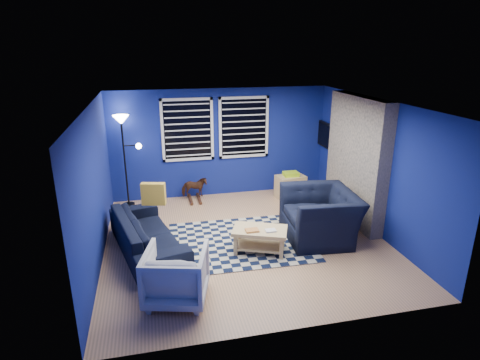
# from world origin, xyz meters

# --- Properties ---
(floor) EXTENTS (5.00, 5.00, 0.00)m
(floor) POSITION_xyz_m (0.00, 0.00, 0.00)
(floor) COLOR tan
(floor) RESTS_ON ground
(ceiling) EXTENTS (5.00, 5.00, 0.00)m
(ceiling) POSITION_xyz_m (0.00, 0.00, 2.50)
(ceiling) COLOR white
(ceiling) RESTS_ON wall_back
(wall_back) EXTENTS (5.00, 0.00, 5.00)m
(wall_back) POSITION_xyz_m (0.00, 2.50, 1.25)
(wall_back) COLOR navy
(wall_back) RESTS_ON floor
(wall_left) EXTENTS (0.00, 5.00, 5.00)m
(wall_left) POSITION_xyz_m (-2.50, 0.00, 1.25)
(wall_left) COLOR navy
(wall_left) RESTS_ON floor
(wall_right) EXTENTS (0.00, 5.00, 5.00)m
(wall_right) POSITION_xyz_m (2.50, 0.00, 1.25)
(wall_right) COLOR navy
(wall_right) RESTS_ON floor
(fireplace) EXTENTS (0.65, 2.00, 2.50)m
(fireplace) POSITION_xyz_m (2.36, 0.50, 1.20)
(fireplace) COLOR gray
(fireplace) RESTS_ON floor
(window_left) EXTENTS (1.17, 0.06, 1.42)m
(window_left) POSITION_xyz_m (-0.75, 2.46, 1.60)
(window_left) COLOR black
(window_left) RESTS_ON wall_back
(window_right) EXTENTS (1.17, 0.06, 1.42)m
(window_right) POSITION_xyz_m (0.55, 2.46, 1.60)
(window_right) COLOR black
(window_right) RESTS_ON wall_back
(tv) EXTENTS (0.07, 1.00, 0.58)m
(tv) POSITION_xyz_m (2.45, 2.00, 1.40)
(tv) COLOR black
(tv) RESTS_ON wall_right
(rug) EXTENTS (2.54, 2.06, 0.02)m
(rug) POSITION_xyz_m (-0.11, -0.04, 0.01)
(rug) COLOR black
(rug) RESTS_ON floor
(sofa) EXTENTS (2.39, 1.39, 0.66)m
(sofa) POSITION_xyz_m (-1.74, -0.03, 0.33)
(sofa) COLOR black
(sofa) RESTS_ON floor
(armchair_big) EXTENTS (1.47, 1.30, 0.90)m
(armchair_big) POSITION_xyz_m (1.36, -0.19, 0.45)
(armchair_big) COLOR black
(armchair_big) RESTS_ON floor
(armchair_bent) EXTENTS (1.03, 1.04, 0.78)m
(armchair_bent) POSITION_xyz_m (-1.36, -1.53, 0.39)
(armchair_bent) COLOR gray
(armchair_bent) RESTS_ON floor
(rocking_horse) EXTENTS (0.32, 0.60, 0.49)m
(rocking_horse) POSITION_xyz_m (-0.68, 2.20, 0.31)
(rocking_horse) COLOR #492F17
(rocking_horse) RESTS_ON floor
(coffee_table) EXTENTS (1.05, 0.83, 0.46)m
(coffee_table) POSITION_xyz_m (0.14, -0.47, 0.32)
(coffee_table) COLOR #D7BB79
(coffee_table) RESTS_ON rug
(cabinet) EXTENTS (0.71, 0.54, 0.62)m
(cabinet) POSITION_xyz_m (1.54, 1.90, 0.28)
(cabinet) COLOR #D7BB79
(cabinet) RESTS_ON floor
(floor_lamp) EXTENTS (0.55, 0.34, 2.02)m
(floor_lamp) POSITION_xyz_m (-2.13, 2.25, 1.65)
(floor_lamp) COLOR black
(floor_lamp) RESTS_ON floor
(throw_pillow) EXTENTS (0.45, 0.23, 0.41)m
(throw_pillow) POSITION_xyz_m (-1.59, 0.51, 0.86)
(throw_pillow) COLOR gold
(throw_pillow) RESTS_ON sofa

